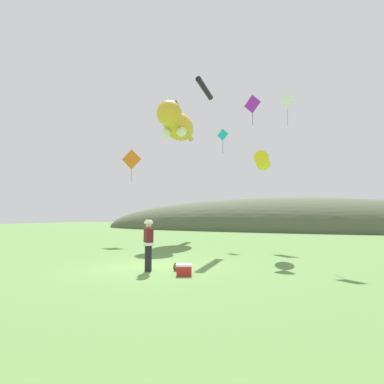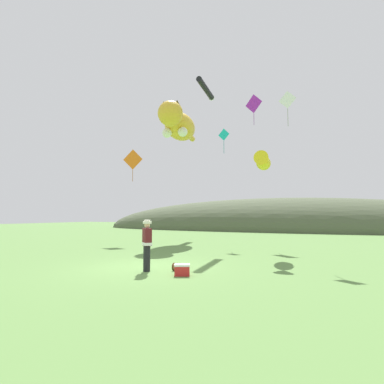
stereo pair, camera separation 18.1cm
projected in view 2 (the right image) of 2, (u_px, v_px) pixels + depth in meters
The scene contains 12 objects.
ground_plane at pixel (147, 268), 11.00m from camera, with size 120.00×120.00×0.00m, color #5B8442.
distant_hill_ridge at pixel (277, 230), 38.95m from camera, with size 52.13×13.54×8.40m.
festival_attendant at pixel (147, 243), 10.38m from camera, with size 0.49×0.47×1.77m.
kite_spool at pixel (175, 267), 10.42m from camera, with size 0.14×0.27×0.27m.
picnic_cooler at pixel (182, 270), 9.60m from camera, with size 0.58×0.50×0.36m.
kite_giant_cat at pixel (178, 125), 23.95m from camera, with size 3.07×7.99×2.45m.
kite_fish_windsock at pixel (263, 162), 14.89m from camera, with size 0.99×2.59×0.78m.
kite_tube_streamer at pixel (206, 89), 20.01m from camera, with size 0.72×3.17×0.44m.
kite_diamond_white at pixel (287, 100), 14.83m from camera, with size 0.87×0.19×1.79m.
kite_diamond_violet at pixel (254, 104), 22.39m from camera, with size 1.37×0.51×2.35m.
kite_diamond_teal at pixel (224, 135), 20.87m from camera, with size 0.85×0.16×1.76m.
kite_diamond_orange at pixel (133, 160), 22.17m from camera, with size 1.48×0.37×2.42m.
Camera 2 is at (6.11, -9.51, 1.93)m, focal length 28.00 mm.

